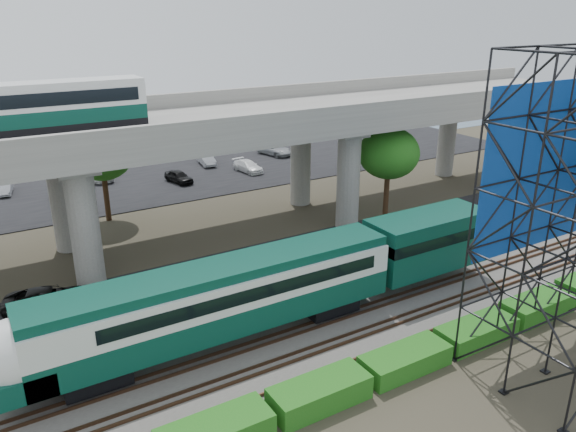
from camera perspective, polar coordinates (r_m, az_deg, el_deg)
ground at (r=31.12m, az=4.91°, el=-11.84°), size 140.00×140.00×0.00m
ballast_bed at (r=32.46m, az=2.83°, el=-10.11°), size 90.00×12.00×0.20m
service_road at (r=39.00m, az=-4.15°, el=-4.76°), size 90.00×5.00×0.08m
parking_lot at (r=59.67m, az=-14.53°, el=3.59°), size 90.00×18.00×0.08m
harbor_water at (r=80.44m, az=-19.24°, el=7.31°), size 140.00×40.00×0.03m
rail_tracks at (r=32.37m, az=2.83°, el=-9.84°), size 90.00×9.52×0.16m
commuter_train at (r=29.48m, az=-2.95°, el=-7.27°), size 29.30×3.06×4.30m
overpass at (r=40.90m, az=-8.99°, el=8.33°), size 80.00×12.00×12.40m
hedge_strip at (r=28.63m, az=11.82°, el=-14.06°), size 34.60×1.80×1.20m
trees at (r=40.43m, az=-13.97°, el=3.97°), size 40.94×16.94×7.69m
suv at (r=35.42m, az=-23.06°, el=-7.86°), size 5.45×3.58×1.39m
parked_cars at (r=60.07m, az=-12.41°, el=4.52°), size 38.81×9.71×1.31m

